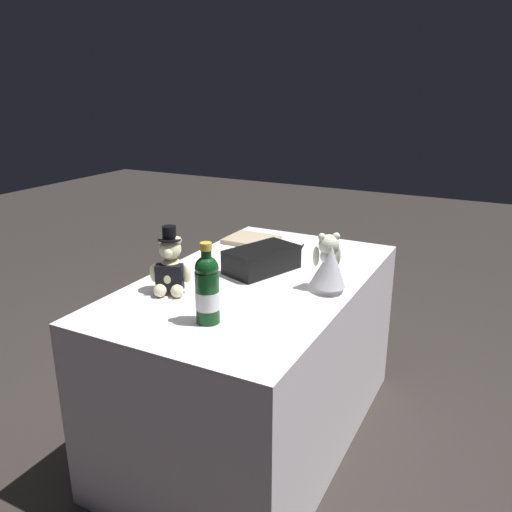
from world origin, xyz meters
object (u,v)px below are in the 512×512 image
teddy_bear_bride (329,266)px  gift_case_black (262,259)px  guestbook (251,240)px  champagne_bottle (207,289)px  teddy_bear_groom (171,269)px  signing_pen (301,248)px

teddy_bear_bride → gift_case_black: (0.08, 0.34, -0.05)m
gift_case_black → guestbook: gift_case_black is taller
champagne_bottle → gift_case_black: size_ratio=0.80×
guestbook → champagne_bottle: bearing=-160.3°
teddy_bear_bride → teddy_bear_groom: bearing=119.3°
signing_pen → guestbook: (-0.01, 0.28, 0.01)m
teddy_bear_groom → gift_case_black: teddy_bear_groom is taller
champagne_bottle → gift_case_black: bearing=7.2°
gift_case_black → guestbook: size_ratio=1.45×
champagne_bottle → signing_pen: (0.94, 0.04, -0.12)m
teddy_bear_groom → signing_pen: bearing=-17.4°
teddy_bear_groom → teddy_bear_bride: size_ratio=1.14×
champagne_bottle → teddy_bear_bride: bearing=-29.5°
teddy_bear_groom → guestbook: size_ratio=1.07×
teddy_bear_groom → teddy_bear_bride: (0.31, -0.55, 0.00)m
teddy_bear_groom → signing_pen: (0.77, -0.24, -0.09)m
teddy_bear_bride → gift_case_black: size_ratio=0.65×
signing_pen → gift_case_black: size_ratio=0.37×
teddy_bear_bride → guestbook: bearing=52.5°
signing_pen → gift_case_black: 0.39m
teddy_bear_bride → champagne_bottle: champagne_bottle is taller
teddy_bear_groom → gift_case_black: size_ratio=0.74×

